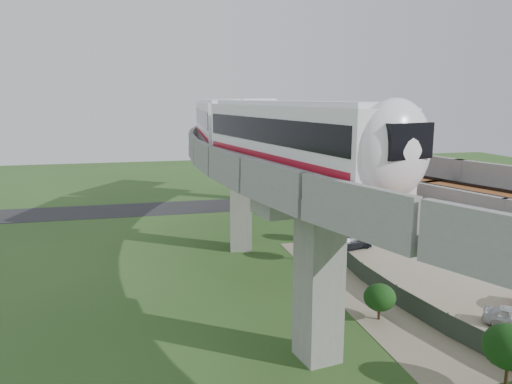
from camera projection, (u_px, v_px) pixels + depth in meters
ground at (257, 290)px, 37.46m from camera, size 160.00×160.00×0.00m
dirt_lot at (438, 283)px, 38.72m from camera, size 18.00×26.00×0.04m
asphalt_road at (204, 206)px, 66.13m from camera, size 60.00×8.00×0.03m
viaduct at (308, 169)px, 36.64m from camera, size 19.58×73.98×11.40m
metro_train at (244, 119)px, 45.65m from camera, size 16.71×60.30×3.64m
fence at (377, 270)px, 39.53m from camera, size 3.87×38.73×1.50m
tree_0 at (305, 201)px, 59.87m from camera, size 3.18×3.18×3.34m
tree_1 at (310, 225)px, 50.18m from camera, size 2.30×2.30×2.59m
tree_2 at (312, 235)px, 43.54m from camera, size 2.11×2.11×3.30m
tree_3 at (380, 297)px, 32.11m from camera, size 2.07×2.07×2.42m
tree_4 at (509, 347)px, 23.75m from camera, size 2.50×2.50×3.59m
car_dark at (349, 242)px, 47.35m from camera, size 5.04×3.13×1.36m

